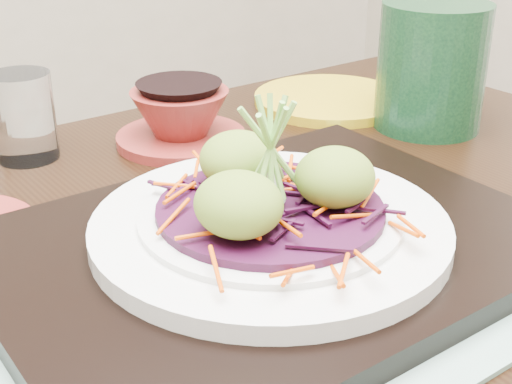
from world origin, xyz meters
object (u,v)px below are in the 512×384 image
serving_tray (270,247)px  terracotta_bowl_set (181,120)px  yellow_plate (330,99)px  green_jar (431,67)px  water_glass (24,117)px  dining_table (222,353)px  white_plate (270,225)px

serving_tray → terracotta_bowl_set: 0.28m
terracotta_bowl_set → yellow_plate: 0.23m
yellow_plate → green_jar: green_jar is taller
serving_tray → green_jar: size_ratio=2.95×
water_glass → green_jar: green_jar is taller
dining_table → yellow_plate: yellow_plate is taller
yellow_plate → serving_tray: bearing=-135.1°
green_jar → terracotta_bowl_set: bearing=157.8°
serving_tray → water_glass: (-0.09, 0.32, 0.03)m
terracotta_bowl_set → serving_tray: bearing=-103.1°
water_glass → green_jar: bearing=-20.5°
green_jar → water_glass: bearing=159.5°
dining_table → green_jar: bearing=16.5°
water_glass → green_jar: 0.46m
dining_table → yellow_plate: bearing=35.7°
terracotta_bowl_set → yellow_plate: terracotta_bowl_set is taller
dining_table → white_plate: 0.13m
yellow_plate → white_plate: bearing=-135.1°
yellow_plate → green_jar: size_ratio=1.35×
white_plate → terracotta_bowl_set: size_ratio=1.61×
white_plate → terracotta_bowl_set: 0.28m
dining_table → terracotta_bowl_set: size_ratio=6.81×
serving_tray → water_glass: bearing=103.5°
green_jar → yellow_plate: bearing=108.0°
dining_table → serving_tray: bearing=-43.1°
terracotta_bowl_set → yellow_plate: (0.23, 0.02, -0.02)m
water_glass → terracotta_bowl_set: bearing=-17.6°
white_plate → yellow_plate: size_ratio=1.42×
dining_table → white_plate: size_ratio=4.23×
yellow_plate → green_jar: 0.15m
white_plate → green_jar: size_ratio=1.92×
dining_table → terracotta_bowl_set: terracotta_bowl_set is taller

